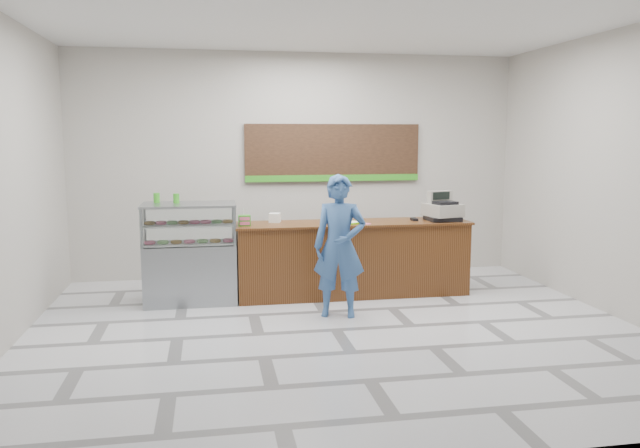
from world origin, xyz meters
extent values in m
plane|color=silver|center=(0.00, 0.00, 0.00)|extent=(7.00, 7.00, 0.00)
plane|color=#B4AFA6|center=(0.00, 3.00, 1.75)|extent=(7.00, 0.00, 7.00)
plane|color=silver|center=(0.00, 0.00, 3.50)|extent=(7.00, 7.00, 0.00)
cube|color=#5C3317|center=(0.55, 1.55, 0.50)|extent=(3.20, 0.70, 1.00)
cube|color=#5C3317|center=(0.55, 1.55, 1.01)|extent=(3.26, 0.76, 0.03)
cube|color=gray|center=(-1.67, 1.55, 0.40)|extent=(1.20, 0.70, 0.80)
cube|color=white|center=(-1.67, 1.55, 1.05)|extent=(1.20, 0.70, 0.50)
cube|color=gray|center=(-1.67, 1.55, 1.31)|extent=(1.22, 0.72, 0.03)
cube|color=silver|center=(-1.67, 1.55, 0.82)|extent=(1.14, 0.64, 0.02)
cube|color=silver|center=(-1.67, 1.55, 1.06)|extent=(1.14, 0.64, 0.02)
torus|color=#E55E88|center=(-2.17, 1.45, 0.85)|extent=(0.15, 0.15, 0.05)
torus|color=#7FC369|center=(-2.00, 1.45, 0.85)|extent=(0.15, 0.15, 0.05)
torus|color=olive|center=(-1.84, 1.45, 0.85)|extent=(0.15, 0.15, 0.05)
torus|color=#E55E88|center=(-1.67, 1.45, 0.85)|extent=(0.15, 0.15, 0.05)
torus|color=#7FC369|center=(-1.50, 1.45, 0.85)|extent=(0.15, 0.15, 0.05)
torus|color=olive|center=(-1.34, 1.45, 0.85)|extent=(0.15, 0.15, 0.05)
torus|color=#E55E88|center=(-1.17, 1.45, 0.85)|extent=(0.15, 0.15, 0.05)
torus|color=olive|center=(-2.17, 1.60, 1.09)|extent=(0.15, 0.15, 0.05)
torus|color=#E55E88|center=(-2.03, 1.60, 1.09)|extent=(0.15, 0.15, 0.05)
torus|color=#7FC369|center=(-1.88, 1.60, 1.09)|extent=(0.15, 0.15, 0.05)
torus|color=olive|center=(-1.74, 1.60, 1.09)|extent=(0.15, 0.15, 0.05)
torus|color=#E55E88|center=(-1.60, 1.60, 1.09)|extent=(0.15, 0.15, 0.05)
torus|color=#E55E88|center=(-1.46, 1.60, 1.09)|extent=(0.15, 0.15, 0.05)
torus|color=#7FC369|center=(-1.31, 1.60, 1.09)|extent=(0.15, 0.15, 0.05)
torus|color=olive|center=(-1.17, 1.60, 1.09)|extent=(0.15, 0.15, 0.05)
cube|color=black|center=(0.55, 2.96, 1.95)|extent=(2.80, 0.05, 0.90)
cube|color=green|center=(0.55, 2.93, 1.55)|extent=(2.80, 0.02, 0.10)
cube|color=black|center=(1.83, 1.48, 1.06)|extent=(0.43, 0.43, 0.06)
cube|color=gray|center=(1.83, 1.48, 1.18)|extent=(0.53, 0.55, 0.17)
cube|color=black|center=(1.83, 1.39, 1.29)|extent=(0.35, 0.29, 0.04)
cube|color=gray|center=(1.83, 1.61, 1.35)|extent=(0.38, 0.20, 0.17)
cube|color=black|center=(1.83, 1.55, 1.38)|extent=(0.27, 0.09, 0.11)
cube|color=black|center=(1.43, 1.55, 1.05)|extent=(0.08, 0.15, 0.04)
cube|color=#6DDD02|center=(0.46, 1.43, 1.04)|extent=(0.40, 0.34, 0.02)
cube|color=white|center=(0.48, 1.43, 1.05)|extent=(0.29, 0.24, 0.00)
cube|color=white|center=(-0.52, 1.72, 1.09)|extent=(0.18, 0.18, 0.13)
cylinder|color=silver|center=(-0.95, 1.61, 1.09)|extent=(0.07, 0.07, 0.11)
cube|color=green|center=(-0.95, 1.44, 1.10)|extent=(0.16, 0.11, 0.14)
cylinder|color=#E55E88|center=(0.68, 1.34, 1.03)|extent=(0.15, 0.15, 0.00)
cylinder|color=green|center=(-2.09, 1.74, 1.39)|extent=(0.08, 0.08, 0.13)
cylinder|color=green|center=(-1.83, 1.64, 1.39)|extent=(0.08, 0.08, 0.13)
imported|color=#345A91|center=(0.16, 0.57, 0.87)|extent=(0.73, 0.58, 1.75)
camera|label=1|loc=(-1.40, -6.78, 2.20)|focal=35.00mm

